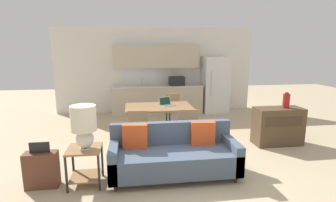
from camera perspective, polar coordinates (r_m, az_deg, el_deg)
ground_plane at (r=4.50m, az=3.41°, el=-15.75°), size 20.00×20.00×0.00m
wall_back at (r=8.62m, az=-2.65°, el=6.71°), size 6.40×0.07×2.70m
kitchen_counter at (r=8.38m, az=-2.29°, el=3.06°), size 2.88×0.65×2.15m
refrigerator at (r=8.68m, az=10.20°, el=3.54°), size 0.80×0.71×1.80m
dining_table at (r=6.13m, az=-2.03°, el=-1.65°), size 1.54×0.99×0.73m
couch at (r=4.38m, az=1.16°, el=-11.63°), size 2.04×0.80×0.85m
side_table at (r=4.25m, az=-17.63°, el=-12.11°), size 0.50×0.50×0.58m
table_lamp at (r=4.03m, az=-17.86°, el=-4.76°), size 0.37×0.37×0.66m
credenza at (r=6.17m, az=22.78°, el=-5.05°), size 1.02×0.46×0.81m
vase at (r=6.11m, az=24.35°, el=0.06°), size 0.14×0.14×0.33m
dining_chair_near_left at (r=5.36m, az=-6.43°, el=-5.61°), size 0.46×0.46×0.86m
dining_chair_near_right at (r=5.43m, az=4.11°, el=-5.34°), size 0.44×0.44×0.86m
dining_chair_far_right at (r=7.02m, az=1.23°, el=-1.47°), size 0.46×0.46×0.86m
laptop at (r=6.19m, az=-0.37°, el=-0.53°), size 0.40×0.37×0.20m
suitcase at (r=4.46m, az=-25.80°, el=-13.25°), size 0.47×0.22×0.71m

